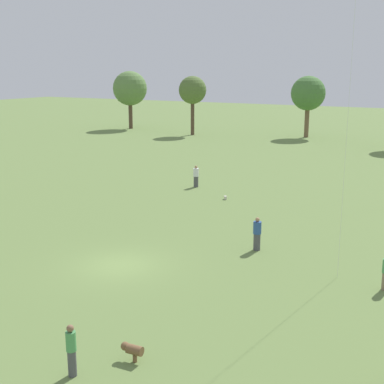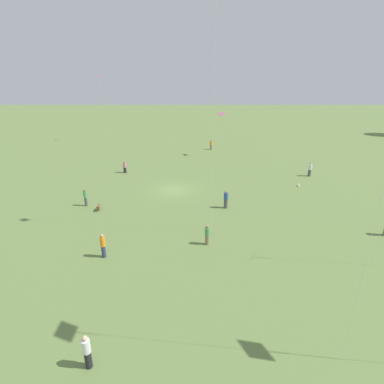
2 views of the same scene
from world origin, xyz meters
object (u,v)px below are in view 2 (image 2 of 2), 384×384
object	(u,v)px
person_7	(207,235)
dog_0	(99,206)
person_3	(103,246)
person_8	(226,200)
person_0	(85,198)
person_4	(87,352)
picnic_bag_0	(299,185)
kite_2	(99,81)
person_5	(211,145)
person_1	(310,170)
kite_4	(221,115)
person_2	(125,167)

from	to	relation	value
person_7	dog_0	size ratio (longest dim) A/B	2.05
person_3	person_8	size ratio (longest dim) A/B	1.02
person_0	dog_0	size ratio (longest dim) A/B	2.18
person_4	picnic_bag_0	xyz separation A→B (m)	(-24.62, 17.88, -0.79)
person_8	kite_2	distance (m)	41.99
person_5	picnic_bag_0	bearing A→B (deg)	12.68
person_5	dog_0	xyz separation A→B (m)	(27.40, -12.88, -0.42)
person_1	person_4	bearing A→B (deg)	83.98
person_8	person_5	bearing A→B (deg)	31.54
kite_2	picnic_bag_0	world-z (taller)	kite_2
person_4	kite_4	distance (m)	41.50
person_1	person_7	bearing A→B (deg)	80.18
person_7	dog_0	xyz separation A→B (m)	(-6.53, -10.55, -0.40)
person_4	person_7	xyz separation A→B (m)	(-10.89, 5.95, -0.08)
person_3	person_5	world-z (taller)	person_3
person_1	person_0	bearing A→B (deg)	50.26
person_3	kite_4	bearing A→B (deg)	-82.63
person_3	person_7	world-z (taller)	person_3
kite_4	person_5	bearing A→B (deg)	-154.20
person_7	person_8	distance (m)	7.52
person_4	person_5	bearing A→B (deg)	131.98
person_2	person_8	xyz separation A→B (m)	(12.21, 12.86, 0.13)
person_1	person_8	xyz separation A→B (m)	(10.63, -12.46, 0.02)
person_8	person_1	bearing A→B (deg)	-17.78
picnic_bag_0	person_0	bearing A→B (deg)	-76.02
person_0	person_5	xyz separation A→B (m)	(-26.21, 14.57, -0.06)
person_7	kite_4	distance (m)	29.89
person_8	picnic_bag_0	xyz separation A→B (m)	(-6.55, 9.69, -0.79)
person_2	person_8	distance (m)	17.73
person_2	dog_0	distance (m)	12.86
person_7	kite_2	size ratio (longest dim) A/B	0.13
person_2	person_4	size ratio (longest dim) A/B	0.89
person_4	person_8	distance (m)	19.84
dog_0	person_7	bearing A→B (deg)	-35.12
person_3	person_4	distance (m)	9.25
person_4	kite_2	distance (m)	55.14
person_3	dog_0	size ratio (longest dim) A/B	2.29
person_5	person_8	size ratio (longest dim) A/B	0.94
person_7	dog_0	world-z (taller)	person_7
person_2	person_3	size ratio (longest dim) A/B	0.86
person_7	kite_4	size ratio (longest dim) A/B	0.24
dog_0	picnic_bag_0	distance (m)	23.60
person_0	person_3	bearing A→B (deg)	152.73
person_2	person_5	distance (m)	19.47
person_1	person_8	world-z (taller)	person_8
person_3	picnic_bag_0	distance (m)	25.09
person_0	kite_4	distance (m)	27.23
person_2	kite_2	bearing A→B (deg)	174.11
person_7	picnic_bag_0	world-z (taller)	person_7
person_1	kite_2	xyz separation A→B (m)	(-23.64, -34.07, 11.05)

